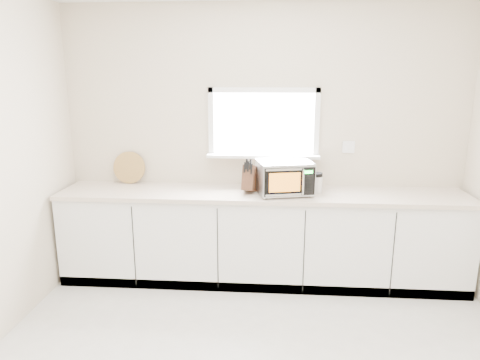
# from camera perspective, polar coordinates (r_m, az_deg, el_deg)

# --- Properties ---
(back_wall) EXTENTS (4.00, 0.17, 2.70)m
(back_wall) POSITION_cam_1_polar(r_m,az_deg,el_deg) (4.34, 3.13, 5.13)
(back_wall) COLOR beige
(back_wall) RESTS_ON ground
(cabinets) EXTENTS (3.92, 0.60, 0.88)m
(cabinets) POSITION_cam_1_polar(r_m,az_deg,el_deg) (4.29, 2.87, -7.76)
(cabinets) COLOR white
(cabinets) RESTS_ON ground
(countertop) EXTENTS (3.92, 0.64, 0.04)m
(countertop) POSITION_cam_1_polar(r_m,az_deg,el_deg) (4.13, 2.95, -1.87)
(countertop) COLOR beige
(countertop) RESTS_ON cabinets
(microwave) EXTENTS (0.56, 0.49, 0.32)m
(microwave) POSITION_cam_1_polar(r_m,az_deg,el_deg) (4.04, 5.95, 0.41)
(microwave) COLOR black
(microwave) RESTS_ON countertop
(knife_block) EXTENTS (0.16, 0.25, 0.34)m
(knife_block) POSITION_cam_1_polar(r_m,az_deg,el_deg) (4.08, 1.31, 0.31)
(knife_block) COLOR #4E2D1B
(knife_block) RESTS_ON countertop
(cutting_board) EXTENTS (0.33, 0.08, 0.33)m
(cutting_board) POSITION_cam_1_polar(r_m,az_deg,el_deg) (4.58, -14.55, 1.62)
(cutting_board) COLOR #AC8542
(cutting_board) RESTS_ON countertop
(coffee_grinder) EXTENTS (0.12, 0.12, 0.20)m
(coffee_grinder) POSITION_cam_1_polar(r_m,az_deg,el_deg) (4.14, 10.16, -0.35)
(coffee_grinder) COLOR silver
(coffee_grinder) RESTS_ON countertop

